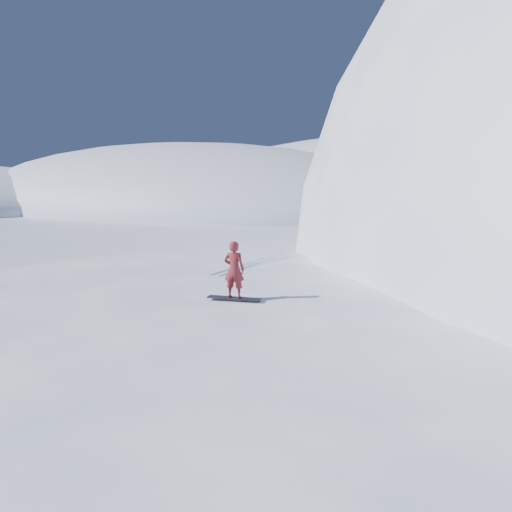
% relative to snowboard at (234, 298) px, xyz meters
% --- Properties ---
extents(ground, '(400.00, 400.00, 0.00)m').
position_rel_snowboard_xyz_m(ground, '(-2.03, 0.04, -2.41)').
color(ground, white).
rests_on(ground, ground).
extents(near_ridge, '(36.00, 28.00, 4.80)m').
position_rel_snowboard_xyz_m(near_ridge, '(-1.03, 3.04, -2.41)').
color(near_ridge, white).
rests_on(near_ridge, ground).
extents(far_ridge_a, '(120.00, 70.00, 28.00)m').
position_rel_snowboard_xyz_m(far_ridge_a, '(-72.03, 60.04, -2.41)').
color(far_ridge_a, white).
rests_on(far_ridge_a, ground).
extents(far_ridge_c, '(140.00, 90.00, 36.00)m').
position_rel_snowboard_xyz_m(far_ridge_c, '(-42.03, 110.04, -2.41)').
color(far_ridge_c, white).
rests_on(far_ridge_c, ground).
extents(wind_bumps, '(16.00, 14.40, 1.00)m').
position_rel_snowboard_xyz_m(wind_bumps, '(-2.59, 2.16, -2.41)').
color(wind_bumps, white).
rests_on(wind_bumps, ground).
extents(snowboard, '(1.56, 0.90, 0.03)m').
position_rel_snowboard_xyz_m(snowboard, '(0.00, 0.00, 0.00)').
color(snowboard, black).
rests_on(snowboard, near_ridge).
extents(snowboarder, '(0.70, 0.59, 1.63)m').
position_rel_snowboard_xyz_m(snowboarder, '(0.00, 0.00, 0.83)').
color(snowboarder, maroon).
rests_on(snowboarder, snowboard).
extents(vapor_plume, '(11.01, 8.81, 7.71)m').
position_rel_snowboard_xyz_m(vapor_plume, '(-62.27, 36.32, -2.41)').
color(vapor_plume, white).
rests_on(vapor_plume, ground).
extents(board_tracks, '(1.33, 5.94, 0.04)m').
position_rel_snowboard_xyz_m(board_tracks, '(-3.18, 5.01, 0.01)').
color(board_tracks, silver).
rests_on(board_tracks, ground).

